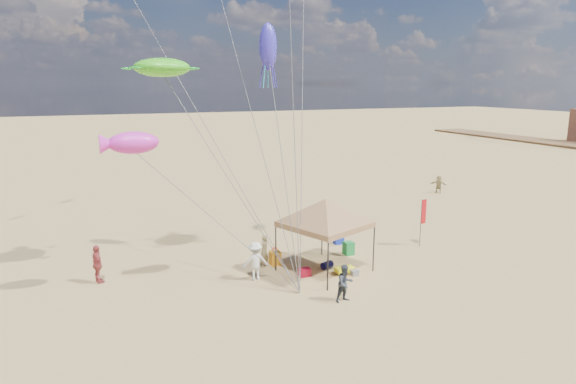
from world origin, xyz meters
The scene contains 19 objects.
ground centered at (0.00, 0.00, 0.00)m, with size 280.00×280.00×0.00m, color tan.
canopy_tent centered at (1.72, 2.50, 3.48)m, with size 6.32×6.32×4.18m.
feather_flag centered at (8.49, 3.77, 1.84)m, with size 0.41×0.13×2.74m.
cooler_red centered at (0.55, 2.27, 0.19)m, with size 0.54×0.38×0.38m, color #B50E29.
cooler_blue centered at (4.39, 5.94, 0.19)m, with size 0.54×0.38×0.38m, color #1529AF.
bag_navy centered at (2.00, 2.76, 0.18)m, with size 0.36×0.36×0.60m, color #0D0E3A.
bag_orange centered at (0.35, 5.60, 0.18)m, with size 0.36×0.36×0.60m, color red.
chair_green centered at (4.00, 4.13, 0.35)m, with size 0.50×0.50×0.70m, color #178036.
chair_yellow centered at (-0.18, 4.24, 0.35)m, with size 0.50×0.50×0.70m, color #FAA31B.
crate_grey centered at (2.76, 1.37, 0.14)m, with size 0.34×0.30×0.28m, color slate.
beach_cart centered at (2.47, 1.80, 0.20)m, with size 0.90×0.50×0.24m, color #F2F41B.
person_near_a centered at (-0.80, 4.17, 0.84)m, with size 0.61×0.40×1.68m, color tan.
person_near_b centered at (0.92, -0.95, 0.80)m, with size 0.78×0.61×1.60m, color #313843.
person_near_c centered at (-1.75, 2.76, 0.91)m, with size 1.18×0.68×1.83m, color silver.
person_far_a centered at (-8.51, 5.23, 0.90)m, with size 1.06×0.44×1.80m, color #AE4243.
person_far_c centered at (18.63, 14.66, 0.75)m, with size 1.40×0.44×1.51m, color tan.
turtle_kite centered at (-5.03, 5.94, 9.69)m, with size 2.59×2.07×0.86m, color #3FC71E.
fish_kite centered at (-6.80, 3.05, 6.62)m, with size 2.04×1.02×0.91m, color #E02CBF.
squid_kite centered at (0.23, 6.08, 10.74)m, with size 0.90×0.90×2.33m, color #382EBF.
Camera 1 is at (-8.93, -18.04, 8.97)m, focal length 31.18 mm.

